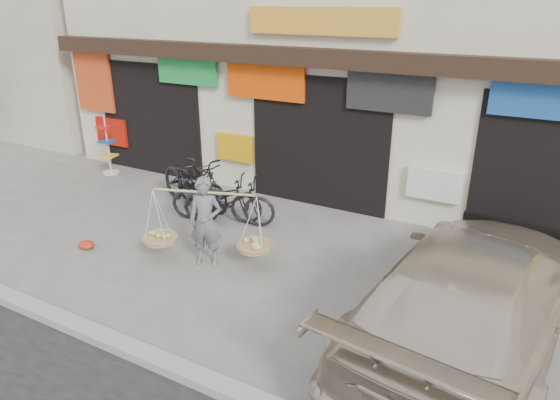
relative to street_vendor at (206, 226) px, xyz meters
The scene contains 12 objects.
ground 0.92m from the street_vendor, 30.67° to the right, with size 70.00×70.00×0.00m, color slate.
kerb 2.45m from the street_vendor, 77.20° to the right, with size 70.00×0.25×0.12m, color gray.
shophouse_block 6.72m from the street_vendor, 85.09° to the left, with size 14.00×6.32×7.00m.
neighbor_west 14.78m from the street_vendor, 152.73° to the left, with size 12.00×7.00×6.00m, color #BCB19B.
street_vendor is the anchor object (origin of this frame).
bike_0 2.42m from the street_vendor, 134.26° to the left, with size 0.77×2.20×1.16m, color black.
bike_1 2.43m from the street_vendor, 129.21° to the left, with size 0.49×1.72×1.04m, color black.
bike_2 1.59m from the street_vendor, 110.84° to the left, with size 0.64×1.83×0.96m, color black.
bike_3 1.72m from the street_vendor, 120.02° to the left, with size 0.64×1.83×0.96m, color black.
suv 4.14m from the street_vendor, ahead, with size 2.72×5.39×1.50m.
display_rack 5.52m from the street_vendor, 152.28° to the left, with size 0.42×0.42×1.46m.
red_bag 2.36m from the street_vendor, 164.70° to the right, with size 0.31×0.25×0.14m, color red.
Camera 1 is at (4.03, -5.52, 4.10)m, focal length 32.00 mm.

